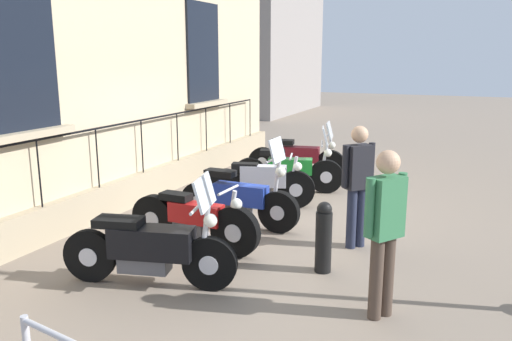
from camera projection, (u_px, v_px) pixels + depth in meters
The scene contains 11 objects.
ground_plane at pixel (253, 216), 8.74m from camera, with size 60.00×60.00×0.00m, color gray.
motorcycle_black at pixel (150, 248), 6.00m from camera, with size 2.09×0.82×1.36m.
motorcycle_red at pixel (194, 221), 7.17m from camera, with size 2.04×0.54×0.94m.
motorcycle_blue at pixel (239, 200), 8.12m from camera, with size 2.05×0.55×1.47m.
motorcycle_silver at pixel (261, 183), 9.21m from camera, with size 1.90×0.73×0.95m.
motorcycle_green at pixel (289, 171), 10.22m from camera, with size 2.15×0.88×1.32m.
motorcycle_maroon at pixel (297, 158), 11.41m from camera, with size 2.17×0.71×1.27m.
bollard at pixel (324, 237), 6.40m from camera, with size 0.21×0.21×0.91m.
pedestrian_standing at pixel (385, 224), 5.16m from camera, with size 0.39×0.45×1.77m.
pedestrian_walking at pixel (358, 180), 7.12m from camera, with size 0.40×0.42×1.74m.
distant_building at pixel (261, 12), 24.33m from camera, with size 3.96×7.34×9.38m.
Camera 1 is at (3.37, -7.65, 2.67)m, focal length 35.99 mm.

